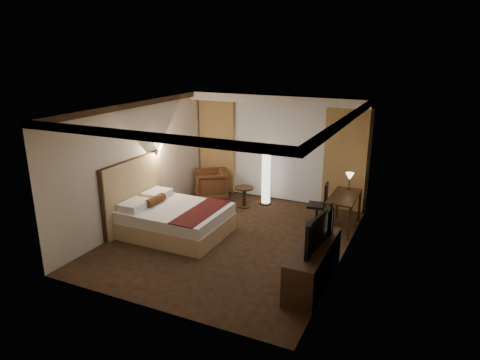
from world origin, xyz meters
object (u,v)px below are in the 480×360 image
at_px(floor_lamp, 266,178).
at_px(desk, 343,212).
at_px(dresser, 313,265).
at_px(television, 313,226).
at_px(office_chair, 317,204).
at_px(armchair, 211,183).
at_px(side_table, 244,197).
at_px(bed, 176,220).

relative_size(floor_lamp, desk, 1.12).
height_order(dresser, television, television).
bearing_deg(office_chair, desk, -1.79).
bearing_deg(armchair, desk, 48.75).
bearing_deg(side_table, dresser, -47.96).
relative_size(armchair, desk, 0.67).
bearing_deg(television, floor_lamp, 38.69).
height_order(armchair, dresser, armchair).
xyz_separation_m(office_chair, television, (0.58, -2.47, 0.54)).
distance_m(side_table, office_chair, 1.96).
height_order(armchair, desk, armchair).
bearing_deg(bed, armchair, 100.46).
relative_size(bed, floor_lamp, 1.50).
bearing_deg(desk, bed, -150.15).
distance_m(armchair, dresser, 4.68).
xyz_separation_m(side_table, floor_lamp, (0.41, 0.41, 0.43)).
bearing_deg(dresser, desk, 91.14).
distance_m(bed, side_table, 2.17).
bearing_deg(dresser, side_table, 132.04).
height_order(desk, office_chair, office_chair).
relative_size(armchair, office_chair, 0.85).
xyz_separation_m(side_table, television, (2.50, -2.81, 0.77)).
xyz_separation_m(desk, office_chair, (-0.56, -0.05, 0.11)).
relative_size(armchair, side_table, 1.62).
xyz_separation_m(bed, desk, (3.11, 1.79, 0.07)).
bearing_deg(armchair, side_table, 45.55).
bearing_deg(bed, dresser, -13.11).
height_order(floor_lamp, television, floor_lamp).
bearing_deg(dresser, bed, 166.89).
bearing_deg(floor_lamp, bed, -112.64).
relative_size(desk, television, 1.06).
bearing_deg(desk, dresser, -88.86).
bearing_deg(floor_lamp, armchair, -172.05).
distance_m(bed, desk, 3.59).
distance_m(side_table, floor_lamp, 0.72).
relative_size(floor_lamp, office_chair, 1.41).
bearing_deg(side_table, office_chair, -9.94).
xyz_separation_m(floor_lamp, office_chair, (1.51, -0.75, -0.20)).
xyz_separation_m(side_table, office_chair, (1.92, -0.34, 0.23)).
distance_m(floor_lamp, desk, 2.21).
distance_m(armchair, office_chair, 3.02).
xyz_separation_m(armchair, office_chair, (2.97, -0.54, 0.07)).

